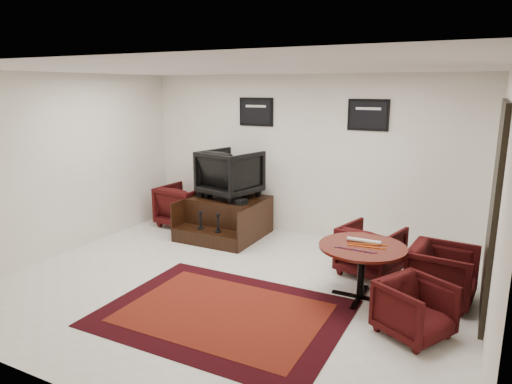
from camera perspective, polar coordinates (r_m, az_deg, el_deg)
ground at (r=6.20m, az=-3.00°, el=-11.67°), size 6.00×6.00×0.00m
room_shell at (r=5.61m, az=1.04°, el=4.78°), size 6.02×5.02×2.81m
area_rug at (r=5.53m, az=-4.08°, el=-14.84°), size 2.76×2.07×0.01m
shine_podium at (r=8.14m, az=-3.66°, el=-3.26°), size 1.30×1.34×0.67m
shine_chair at (r=8.06m, az=-3.24°, el=2.63°), size 1.08×1.03×0.93m
shoes_pair at (r=8.25m, az=-6.46°, el=-0.14°), size 0.28×0.32×0.10m
polish_kit at (r=7.65m, az=-2.08°, el=-1.20°), size 0.27×0.22×0.08m
umbrella_black at (r=8.43m, az=-8.68°, el=-2.24°), size 0.29×0.11×0.78m
umbrella_hooked at (r=8.48m, az=-8.45°, el=-2.15°), size 0.29×0.11×0.78m
armchair_side at (r=8.76m, az=-9.00°, el=-1.42°), size 0.88×0.83×0.85m
meeting_table at (r=5.78m, az=13.13°, el=-7.35°), size 1.06×1.06×0.70m
table_chair_back at (r=6.63m, az=14.14°, el=-6.75°), size 0.91×0.88×0.78m
table_chair_window at (r=6.10m, az=22.31°, el=-9.18°), size 0.76×0.81×0.77m
table_chair_corner at (r=5.21m, az=19.26°, el=-13.35°), size 0.85×0.87×0.67m
paper_roll at (r=5.85m, az=13.35°, el=-5.96°), size 0.42×0.06×0.05m
table_clutter at (r=5.70m, az=13.36°, el=-6.67°), size 0.57×0.36×0.01m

